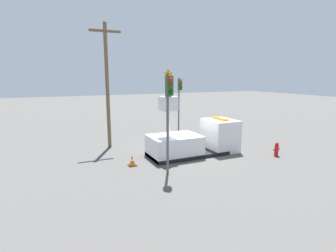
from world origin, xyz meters
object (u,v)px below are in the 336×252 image
at_px(bucket_truck, 195,141).
at_px(worker, 168,82).
at_px(fire_hydrant, 276,149).
at_px(traffic_cone_rear, 132,161).
at_px(traffic_light_pole, 169,104).
at_px(utility_pole, 107,83).
at_px(traffic_light_across, 180,94).

relative_size(bucket_truck, worker, 3.58).
bearing_deg(fire_hydrant, traffic_cone_rear, 166.85).
distance_m(worker, traffic_light_pole, 3.18).
distance_m(traffic_light_pole, traffic_cone_rear, 4.37).
distance_m(traffic_cone_rear, utility_pole, 6.56).
height_order(bucket_truck, traffic_light_pole, traffic_light_pole).
bearing_deg(worker, utility_pole, 124.84).
bearing_deg(bucket_truck, worker, 180.00).
bearing_deg(utility_pole, worker, -55.16).
relative_size(worker, fire_hydrant, 1.85).
height_order(fire_hydrant, traffic_cone_rear, fire_hydrant).
distance_m(bucket_truck, utility_pole, 7.57).
bearing_deg(traffic_cone_rear, fire_hydrant, -13.15).
xyz_separation_m(fire_hydrant, utility_pole, (-9.63, 6.94, 4.35)).
relative_size(bucket_truck, traffic_light_pole, 1.15).
distance_m(worker, traffic_cone_rear, 5.32).
bearing_deg(utility_pole, fire_hydrant, -35.79).
relative_size(traffic_light_pole, utility_pole, 0.61).
xyz_separation_m(traffic_light_across, utility_pole, (-7.48, -3.08, 1.18)).
xyz_separation_m(worker, traffic_light_pole, (-1.24, -2.73, -1.05)).
xyz_separation_m(worker, traffic_cone_rear, (-2.64, -0.56, -4.59)).
relative_size(bucket_truck, fire_hydrant, 6.63).
xyz_separation_m(traffic_light_pole, fire_hydrant, (7.94, -0.01, -3.38)).
distance_m(bucket_truck, traffic_cone_rear, 4.73).
xyz_separation_m(traffic_cone_rear, utility_pole, (-0.29, 4.76, 4.51)).
relative_size(worker, traffic_cone_rear, 2.71).
relative_size(traffic_light_across, utility_pole, 0.57).
relative_size(worker, traffic_light_across, 0.34).
xyz_separation_m(worker, fire_hydrant, (6.70, -2.74, -4.43)).
bearing_deg(traffic_light_across, utility_pole, -157.62).
relative_size(traffic_light_pole, traffic_light_across, 1.06).
relative_size(fire_hydrant, traffic_cone_rear, 1.47).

